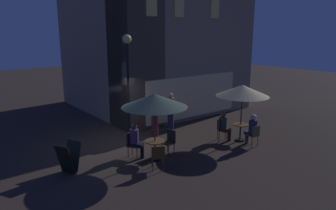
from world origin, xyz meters
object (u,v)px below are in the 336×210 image
cafe_chair_3 (254,134)px  cafe_table_1 (240,129)px  cafe_chair_2 (170,140)px  patron_seated_1 (252,128)px  patio_umbrella_1 (242,91)px  patron_seated_2 (224,125)px  patron_standing_3 (155,116)px  street_lamp_near_corner (128,64)px  patron_seated_0 (136,139)px  menu_sandwich_board (69,158)px  cafe_chair_4 (221,128)px  patio_umbrella_0 (155,101)px  cafe_chair_1 (158,155)px  patron_standing_4 (171,112)px  cafe_chair_0 (132,143)px  cafe_table_0 (155,146)px

cafe_chair_3 → cafe_table_1: bearing=0.0°
cafe_chair_2 → patron_seated_1: size_ratio=0.71×
patio_umbrella_1 → cafe_table_1: bearing=-90.0°
patron_seated_2 → patron_standing_3: (-1.89, 2.29, 0.21)m
patron_seated_1 → cafe_chair_3: bearing=-180.0°
cafe_chair_3 → patron_seated_2: 1.28m
street_lamp_near_corner → patron_seated_0: size_ratio=3.45×
cafe_chair_2 → patron_seated_1: 3.40m
patron_seated_2 → menu_sandwich_board: bearing=-153.7°
patio_umbrella_1 → patron_seated_1: bearing=-97.9°
street_lamp_near_corner → patron_standing_3: 2.57m
cafe_chair_3 → patron_seated_1: size_ratio=0.67×
patio_umbrella_1 → patron_seated_2: (-0.57, 0.40, -1.42)m
cafe_chair_4 → patron_seated_2: patron_seated_2 is taller
street_lamp_near_corner → patio_umbrella_0: (-0.39, -2.41, -1.04)m
patio_umbrella_0 → patron_seated_1: bearing=-16.9°
patio_umbrella_0 → cafe_chair_1: patio_umbrella_0 is taller
cafe_table_1 → patron_standing_4: size_ratio=0.40×
cafe_table_1 → cafe_chair_2: 3.29m
patron_standing_3 → cafe_chair_2: bearing=-116.4°
cafe_chair_1 → patron_standing_3: (1.94, 2.91, 0.39)m
patio_umbrella_0 → patron_seated_0: (-0.41, 0.62, -1.46)m
cafe_chair_1 → patron_seated_0: patron_seated_0 is taller
cafe_chair_4 → patron_seated_0: patron_seated_0 is taller
cafe_chair_1 → patron_standing_4: patron_standing_4 is taller
patron_seated_0 → patron_seated_2: patron_seated_0 is taller
patron_standing_3 → patron_standing_4: patron_standing_3 is taller
cafe_chair_0 → patron_seated_0: patron_seated_0 is taller
cafe_chair_1 → cafe_table_1: bearing=-58.1°
patron_seated_0 → patron_standing_3: size_ratio=0.69×
cafe_chair_2 → menu_sandwich_board: bearing=-21.2°
cafe_table_1 → cafe_chair_4: cafe_chair_4 is taller
cafe_chair_1 → patron_standing_3: bearing=-4.6°
patio_umbrella_1 → cafe_chair_0: size_ratio=2.58×
cafe_chair_2 → patron_standing_4: bearing=-138.8°
patio_umbrella_1 → patron_seated_1: size_ratio=1.82×
patio_umbrella_0 → cafe_chair_0: size_ratio=2.63×
cafe_chair_1 → cafe_chair_2: (1.19, 0.89, 0.01)m
menu_sandwich_board → patron_seated_1: (6.70, -2.03, 0.22)m
menu_sandwich_board → cafe_table_1: bearing=-40.5°
cafe_chair_1 → patron_seated_1: size_ratio=0.67×
patio_umbrella_1 → cafe_chair_3: bearing=-97.9°
patio_umbrella_1 → patron_standing_4: bearing=117.6°
cafe_table_0 → cafe_chair_0: cafe_chair_0 is taller
cafe_chair_0 → patron_standing_4: 3.40m
cafe_table_1 → patio_umbrella_1: 1.64m
cafe_chair_4 → patron_seated_0: (-3.72, 0.68, 0.15)m
menu_sandwich_board → cafe_chair_1: 2.87m
patio_umbrella_1 → patron_seated_1: 1.54m
patio_umbrella_0 → cafe_chair_3: patio_umbrella_0 is taller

